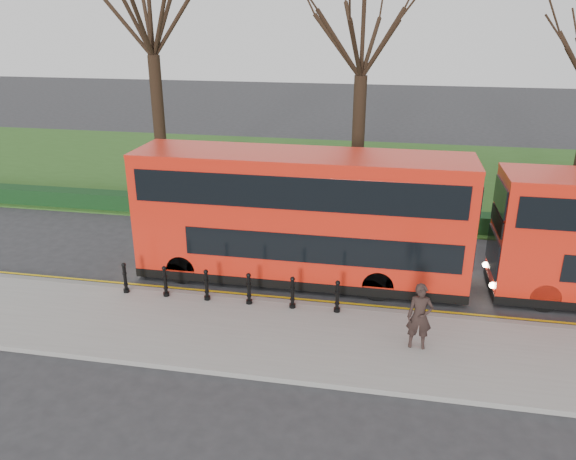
# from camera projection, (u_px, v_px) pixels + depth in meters

# --- Properties ---
(ground) EXTENTS (120.00, 120.00, 0.00)m
(ground) POSITION_uv_depth(u_px,v_px,m) (273.00, 290.00, 18.94)
(ground) COLOR #28282B
(ground) RESTS_ON ground
(pavement) EXTENTS (60.00, 4.00, 0.15)m
(pavement) POSITION_uv_depth(u_px,v_px,m) (251.00, 334.00, 16.16)
(pavement) COLOR gray
(pavement) RESTS_ON ground
(kerb) EXTENTS (60.00, 0.25, 0.16)m
(kerb) POSITION_uv_depth(u_px,v_px,m) (267.00, 302.00, 17.99)
(kerb) COLOR slate
(kerb) RESTS_ON ground
(grass_verge) EXTENTS (60.00, 18.00, 0.06)m
(grass_verge) POSITION_uv_depth(u_px,v_px,m) (327.00, 173.00, 32.67)
(grass_verge) COLOR #2B521B
(grass_verge) RESTS_ON ground
(hedge) EXTENTS (60.00, 0.90, 0.80)m
(hedge) POSITION_uv_depth(u_px,v_px,m) (305.00, 213.00, 25.02)
(hedge) COLOR black
(hedge) RESTS_ON ground
(yellow_line_outer) EXTENTS (60.00, 0.10, 0.01)m
(yellow_line_outer) POSITION_uv_depth(u_px,v_px,m) (269.00, 299.00, 18.29)
(yellow_line_outer) COLOR yellow
(yellow_line_outer) RESTS_ON ground
(yellow_line_inner) EXTENTS (60.00, 0.10, 0.01)m
(yellow_line_inner) POSITION_uv_depth(u_px,v_px,m) (270.00, 296.00, 18.48)
(yellow_line_inner) COLOR yellow
(yellow_line_inner) RESTS_ON ground
(tree_left) EXTENTS (7.97, 7.97, 12.45)m
(tree_left) POSITION_uv_depth(u_px,v_px,m) (149.00, 6.00, 26.23)
(tree_left) COLOR black
(tree_left) RESTS_ON ground
(tree_mid) EXTENTS (7.07, 7.07, 11.04)m
(tree_mid) POSITION_uv_depth(u_px,v_px,m) (363.00, 30.00, 24.86)
(tree_mid) COLOR black
(tree_mid) RESTS_ON ground
(bollard_row) EXTENTS (7.09, 0.15, 1.00)m
(bollard_row) POSITION_uv_depth(u_px,v_px,m) (228.00, 287.00, 17.67)
(bollard_row) COLOR black
(bollard_row) RESTS_ON pavement
(bus_lead) EXTENTS (11.20, 2.57, 4.46)m
(bus_lead) POSITION_uv_depth(u_px,v_px,m) (300.00, 218.00, 18.99)
(bus_lead) COLOR red
(bus_lead) RESTS_ON ground
(pedestrian) EXTENTS (0.69, 0.46, 1.88)m
(pedestrian) POSITION_uv_depth(u_px,v_px,m) (420.00, 317.00, 15.09)
(pedestrian) COLOR black
(pedestrian) RESTS_ON pavement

